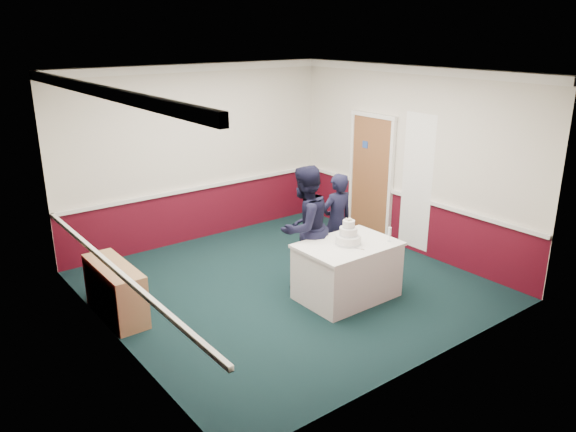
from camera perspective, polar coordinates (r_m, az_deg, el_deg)
ground at (r=8.19m, az=-0.10°, el=-7.06°), size 5.00×5.00×0.00m
room_shell at (r=8.07m, az=-2.31°, el=7.31°), size 5.00×5.00×3.00m
sideboard at (r=7.57m, az=-17.11°, el=-7.23°), size 0.41×1.20×0.70m
cake_table at (r=7.73m, az=6.02°, el=-5.50°), size 1.32×0.92×0.79m
wedding_cake at (r=7.54m, az=6.15°, el=-2.03°), size 0.35×0.35×0.36m
cake_knife at (r=7.43m, az=7.01°, el=-3.29°), size 0.10×0.21×0.00m
champagne_flute at (r=7.69m, az=10.30°, el=-1.60°), size 0.05×0.05×0.21m
person_man at (r=7.86m, az=1.68°, el=-1.18°), size 0.96×0.80×1.77m
person_woman at (r=8.52m, az=4.97°, el=-0.58°), size 0.58×0.41×1.51m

